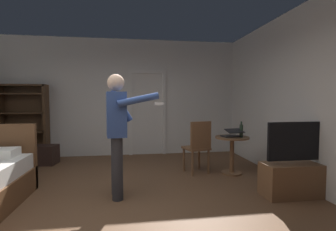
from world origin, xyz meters
TOP-DOWN VIEW (x-y plane):
  - ground_plane at (0.00, 0.00)m, footprint 7.08×7.08m
  - wall_back at (0.00, 3.28)m, footprint 6.13×0.12m
  - wall_right at (3.00, 0.00)m, footprint 0.12×6.68m
  - doorway_frame at (0.69, 3.20)m, footprint 0.93×0.08m
  - bookshelf at (-2.15, 3.05)m, footprint 1.04×0.32m
  - tv_flatscreen at (2.64, 0.13)m, footprint 1.00×0.40m
  - side_table at (2.15, 1.29)m, footprint 0.63×0.63m
  - laptop at (2.12, 1.25)m, footprint 0.38×0.38m
  - bottle_on_table at (2.29, 1.21)m, footprint 0.06×0.06m
  - wooden_chair at (1.52, 1.39)m, footprint 0.52×0.52m
  - person_blue_shirt at (0.09, 0.48)m, footprint 0.80×0.61m
  - suitcase_dark at (-1.61, 2.54)m, footprint 0.64×0.47m

SIDE VIEW (x-z plane):
  - ground_plane at x=0.00m, z-range 0.00..0.00m
  - suitcase_dark at x=-1.61m, z-range 0.00..0.41m
  - tv_flatscreen at x=2.64m, z-range -0.22..0.85m
  - side_table at x=2.15m, z-range 0.12..0.82m
  - wooden_chair at x=1.52m, z-range 0.05..1.04m
  - laptop at x=2.12m, z-range 0.67..0.83m
  - bottle_on_table at x=2.29m, z-range 0.68..0.97m
  - bookshelf at x=-2.15m, z-range 0.07..1.81m
  - person_blue_shirt at x=0.09m, z-range 0.15..1.89m
  - doorway_frame at x=0.69m, z-range 0.16..2.29m
  - wall_back at x=0.00m, z-range 0.00..2.89m
  - wall_right at x=3.00m, z-range 0.00..2.89m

